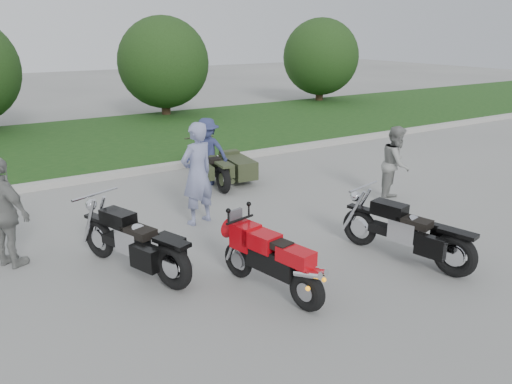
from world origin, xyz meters
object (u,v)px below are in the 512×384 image
sportbike_red (273,259)px  cruiser_sidecar (227,167)px  cruiser_right (410,235)px  person_denim (207,152)px  cruiser_left (138,245)px  person_grey (396,164)px  person_back (5,213)px  person_stripe (197,174)px

sportbike_red → cruiser_sidecar: bearing=55.0°
cruiser_right → person_denim: 5.39m
cruiser_sidecar → cruiser_left: bearing=-128.8°
person_denim → person_grey: bearing=-1.4°
person_grey → person_back: bearing=140.1°
cruiser_right → person_denim: person_denim is taller
cruiser_right → person_back: 6.16m
sportbike_red → person_back: bearing=123.1°
sportbike_red → person_denim: size_ratio=1.17×
cruiser_sidecar → person_stripe: person_stripe is taller
person_back → person_stripe: bearing=-120.2°
person_back → sportbike_red: bearing=-166.0°
cruiser_sidecar → person_grey: bearing=-44.2°
cruiser_right → person_stripe: bearing=108.8°
cruiser_sidecar → person_grey: size_ratio=1.36×
cruiser_sidecar → person_denim: person_denim is taller
cruiser_sidecar → person_back: person_back is taller
sportbike_red → person_denim: 5.27m
cruiser_right → person_back: (-5.30, 3.12, 0.41)m
person_grey → person_back: person_back is taller
cruiser_right → person_stripe: (-2.07, 3.23, 0.51)m
cruiser_sidecar → person_denim: size_ratio=1.37×
cruiser_left → person_grey: 5.80m
cruiser_left → cruiser_sidecar: bearing=24.5°
person_back → cruiser_sidecar: bearing=-99.3°
person_stripe → person_grey: bearing=152.0°
person_stripe → person_grey: person_stripe is taller
person_stripe → person_back: size_ratio=1.11×
person_grey → person_back: size_ratio=0.92×
person_stripe → cruiser_right: bearing=108.0°
person_grey → cruiser_right: bearing=-165.4°
sportbike_red → cruiser_left: 2.05m
person_stripe → sportbike_red: bearing=69.5°
cruiser_right → sportbike_red: bearing=159.1°
sportbike_red → cruiser_sidecar: sportbike_red is taller
cruiser_right → cruiser_sidecar: size_ratio=1.05×
person_stripe → person_denim: person_stripe is taller
cruiser_left → cruiser_right: cruiser_left is taller
person_stripe → person_denim: bearing=-135.5°
person_stripe → person_grey: 4.24m
person_grey → cruiser_left: bearing=151.1°
person_grey → person_denim: bearing=100.0°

